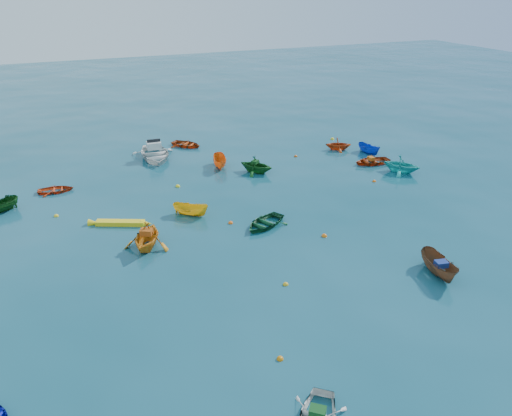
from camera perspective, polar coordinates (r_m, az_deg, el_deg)
name	(u,v)px	position (r m, az deg, el deg)	size (l,w,h in m)	color
ground	(289,247)	(29.71, 3.77, -4.47)	(160.00, 160.00, 0.00)	#0B4350
sampan_brown_mid	(438,274)	(28.81, 20.04, -7.13)	(1.14, 3.04, 1.18)	brown
dinghy_orange_w	(148,247)	(30.31, -12.28, -4.40)	(2.70, 3.13, 1.65)	orange
sampan_yellow_mid	(191,215)	(33.77, -7.45, -0.81)	(0.95, 2.52, 0.97)	yellow
dinghy_green_e	(264,226)	(32.08, 0.97, -2.04)	(2.24, 3.13, 0.65)	#114C28
dinghy_cyan_se	(400,172)	(42.54, 16.18, 3.95)	(2.55, 2.96, 1.56)	#1CADA9
dinghy_red_nw	(56,192)	(39.98, -21.87, 1.73)	(1.82, 2.55, 0.53)	red
sampan_orange_n	(220,167)	(42.10, -4.11, 4.68)	(1.09, 2.88, 1.11)	orange
dinghy_green_n	(256,172)	(40.84, 0.02, 4.10)	(2.43, 2.82, 1.48)	#14571B
dinghy_red_ne	(372,163)	(43.95, 13.07, 4.98)	(2.25, 3.15, 0.65)	#A6340D
sampan_blue_far	(369,153)	(46.47, 12.74, 6.11)	(0.95, 2.53, 0.98)	#0D34AC
dinghy_red_far	(186,146)	(47.73, -7.95, 6.99)	(2.15, 3.01, 0.62)	#B53B0F
dinghy_orange_far	(338,150)	(46.99, 9.34, 6.61)	(2.02, 2.34, 1.23)	#BE4111
kayak_yellow	(121,225)	(33.37, -15.22, -1.86)	(0.56, 3.81, 0.38)	yellow
motorboat_white	(155,158)	(44.94, -11.46, 5.58)	(3.64, 5.09, 1.66)	silver
tarp_green_a	(318,411)	(19.43, 7.06, -22.08)	(0.59, 0.45, 0.29)	#134D1D
tarp_blue_a	(441,264)	(28.33, 20.41, -6.00)	(0.64, 0.48, 0.31)	navy
tarp_orange_a	(146,232)	(29.89, -12.43, -2.69)	(0.71, 0.53, 0.34)	#B94E13
tarp_green_b	(255,162)	(40.58, -0.11, 5.28)	(0.57, 0.43, 0.28)	#114616
tarp_orange_b	(371,158)	(43.75, 13.02, 5.54)	(0.57, 0.43, 0.28)	#BE5C13
buoy_or_a	(280,359)	(21.88, 2.77, -16.89)	(0.30, 0.30, 0.30)	orange
buoy_ye_a	(286,285)	(26.29, 3.40, -8.75)	(0.29, 0.29, 0.29)	gold
buoy_or_b	(324,236)	(31.09, 7.80, -3.23)	(0.35, 0.35, 0.35)	orange
buoy_or_c	(231,223)	(32.43, -2.92, -1.76)	(0.31, 0.31, 0.31)	#FF5C0D
buoy_ye_c	(178,187)	(38.48, -8.93, 2.42)	(0.36, 0.36, 0.36)	yellow
buoy_or_d	(374,182)	(40.04, 13.35, 2.95)	(0.29, 0.29, 0.29)	#EF5E0D
buoy_ye_d	(56,216)	(35.89, -21.86, -0.89)	(0.32, 0.32, 0.32)	yellow
buoy_or_e	(296,157)	(44.65, 4.56, 5.88)	(0.31, 0.31, 0.31)	#D9510B
buoy_ye_e	(332,139)	(49.94, 8.71, 7.76)	(0.37, 0.37, 0.37)	yellow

